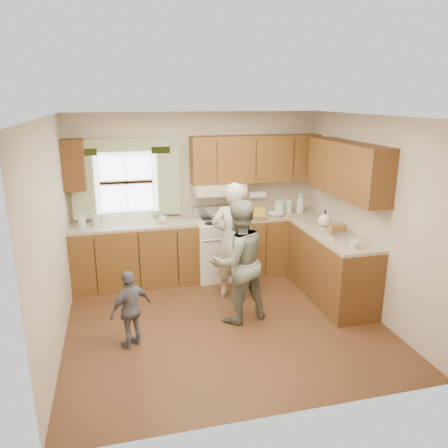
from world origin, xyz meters
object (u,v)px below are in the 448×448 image
object	(u,v)px
stove	(220,247)
woman_right	(238,262)
child	(131,309)
woman_left	(233,241)

from	to	relation	value
stove	woman_right	bearing A→B (deg)	-94.75
woman_right	child	distance (m)	1.39
stove	child	size ratio (longest dim) A/B	1.19
woman_left	woman_right	xyz separation A→B (m)	(-0.12, -0.66, -0.04)
woman_left	child	distance (m)	1.77
child	woman_right	bearing A→B (deg)	159.03
woman_left	child	xyz separation A→B (m)	(-1.44, -0.96, -0.37)
woman_right	stove	bearing A→B (deg)	-108.91
stove	woman_right	size ratio (longest dim) A/B	0.69
woman_left	child	size ratio (longest dim) A/B	1.82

